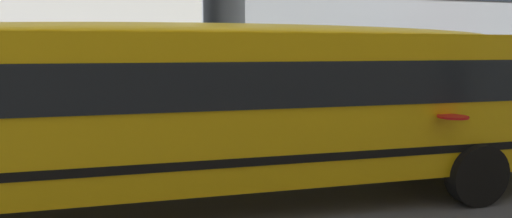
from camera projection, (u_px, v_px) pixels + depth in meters
ground_plane at (285, 165)px, 8.79m from camera, size 400.00×400.00×0.00m
sidewalk_far at (225, 114)px, 15.60m from camera, size 120.00×3.00×0.01m
lane_centreline at (285, 165)px, 8.79m from camera, size 110.00×0.16×0.01m
school_bus at (219, 97)px, 6.63m from camera, size 12.60×3.10×2.81m
box_truck at (459, 73)px, 15.09m from camera, size 6.08×2.56×2.82m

